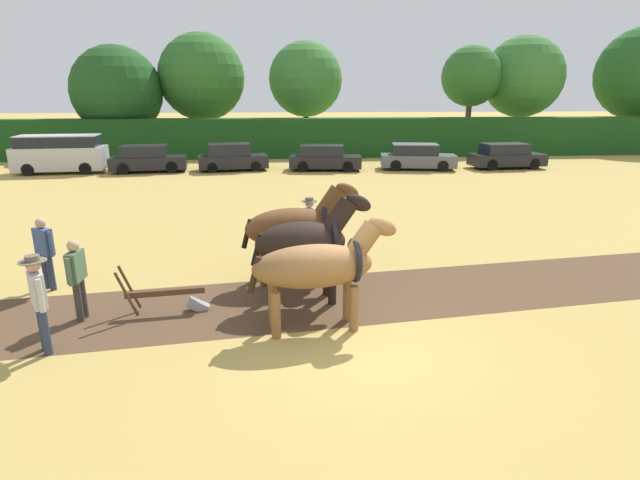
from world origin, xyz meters
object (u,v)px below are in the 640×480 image
(tree_center_right, at_px, (523,77))
(farmer_onlooker_left, at_px, (38,296))
(farmer_at_plow, at_px, (77,274))
(parked_van, at_px, (60,154))
(draft_horse_lead_left, at_px, (319,266))
(plow, at_px, (173,298))
(tree_center, at_px, (471,77))
(parked_car_center_left, at_px, (232,158))
(tree_center_left, at_px, (306,79))
(tree_left, at_px, (202,77))
(draft_horse_trail_left, at_px, (296,227))
(parked_car_center_right, at_px, (417,157))
(parked_car_right, at_px, (506,156))
(parked_car_left, at_px, (147,159))
(farmer_beside_team, at_px, (309,223))
(farmer_onlooker_right, at_px, (45,248))
(draft_horse_lead_right, at_px, (306,242))
(parked_car_center, at_px, (324,158))
(tree_far_left, at_px, (117,91))

(tree_center_right, xyz_separation_m, farmer_onlooker_left, (-23.80, -31.66, -4.62))
(farmer_at_plow, relative_size, parked_van, 0.33)
(draft_horse_lead_left, height_order, plow, draft_horse_lead_left)
(tree_center, xyz_separation_m, parked_car_center_left, (-17.86, -9.40, -4.93))
(tree_center_left, bearing_deg, tree_center, -6.66)
(tree_left, distance_m, draft_horse_trail_left, 29.57)
(parked_car_center_right, bearing_deg, parked_van, -171.67)
(tree_center_left, xyz_separation_m, parked_car_right, (11.51, -11.47, -4.74))
(parked_van, relative_size, parked_car_left, 1.13)
(farmer_beside_team, bearing_deg, plow, 178.60)
(tree_left, relative_size, parked_van, 1.77)
(draft_horse_trail_left, distance_m, plow, 3.29)
(farmer_beside_team, relative_size, farmer_onlooker_left, 0.97)
(tree_center, height_order, parked_car_center_left, tree_center)
(farmer_onlooker_right, height_order, parked_car_center_right, farmer_onlooker_right)
(farmer_at_plow, distance_m, parked_car_right, 26.77)
(parked_car_center_right, bearing_deg, farmer_beside_team, -105.05)
(draft_horse_lead_left, height_order, draft_horse_lead_right, draft_horse_lead_right)
(parked_car_left, relative_size, parked_car_center_left, 1.05)
(plow, bearing_deg, draft_horse_trail_left, 25.41)
(tree_left, distance_m, draft_horse_lead_left, 32.22)
(tree_center, xyz_separation_m, parked_car_left, (-22.70, -9.58, -4.93))
(tree_left, distance_m, parked_van, 13.08)
(tree_center_left, distance_m, farmer_at_plow, 32.29)
(parked_car_center, bearing_deg, parked_car_left, -175.00)
(tree_far_left, relative_size, parked_car_left, 1.76)
(parked_car_center_right, bearing_deg, farmer_onlooker_left, -110.99)
(tree_center, bearing_deg, tree_center_left, 173.34)
(tree_left, xyz_separation_m, parked_car_center_right, (13.87, -10.68, -4.85))
(tree_center_right, bearing_deg, parked_car_center_right, -136.98)
(parked_van, bearing_deg, tree_left, 51.27)
(tree_far_left, bearing_deg, farmer_onlooker_right, -77.61)
(parked_car_center_left, bearing_deg, parked_van, 172.37)
(farmer_at_plow, relative_size, farmer_onlooker_right, 0.98)
(draft_horse_trail_left, relative_size, parked_van, 0.58)
(draft_horse_trail_left, bearing_deg, tree_far_left, 106.49)
(tree_center_left, xyz_separation_m, parked_car_center_right, (5.96, -11.48, -4.73))
(farmer_at_plow, relative_size, parked_car_right, 0.37)
(parked_car_center, bearing_deg, plow, -98.13)
(tree_left, bearing_deg, tree_far_left, -165.74)
(tree_center_left, bearing_deg, parked_car_right, -44.89)
(farmer_onlooker_right, bearing_deg, tree_center, 0.76)
(tree_center_left, distance_m, farmer_onlooker_left, 33.58)
(parked_car_center_right, bearing_deg, parked_car_center_left, -173.36)
(farmer_onlooker_right, distance_m, parked_car_center, 20.03)
(tree_center_left, bearing_deg, farmer_beside_team, -93.32)
(draft_horse_lead_left, relative_size, parked_van, 0.58)
(draft_horse_lead_right, distance_m, parked_car_right, 23.52)
(draft_horse_lead_left, height_order, draft_horse_trail_left, draft_horse_trail_left)
(draft_horse_trail_left, bearing_deg, parked_car_center_left, 92.39)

